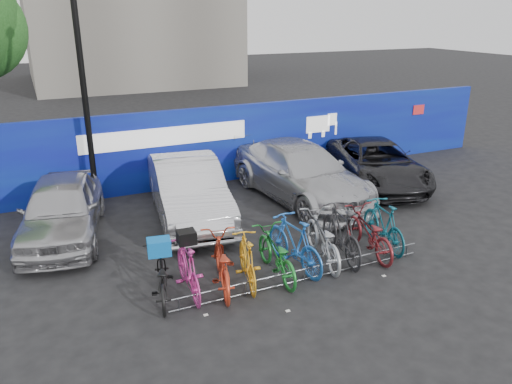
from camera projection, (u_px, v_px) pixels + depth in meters
ground at (290, 268)px, 10.57m from camera, size 100.00×100.00×0.00m
hoarding at (198, 147)px, 15.28m from camera, size 22.00×0.18×2.40m
lamppost at (84, 88)px, 12.81m from camera, size 0.25×0.50×6.11m
bike_rack at (304, 274)px, 10.00m from camera, size 5.60×0.03×0.30m
car_0 at (62, 209)px, 11.79m from camera, size 2.55×4.54×1.46m
car_1 at (188, 190)px, 12.90m from camera, size 2.25×4.89×1.55m
car_2 at (300, 172)px, 14.30m from camera, size 2.64×5.53×1.55m
car_3 at (376, 163)px, 15.54m from camera, size 3.50×5.22×1.33m
bike_0 at (161, 276)px, 9.32m from camera, size 0.98×1.86×0.93m
bike_1 at (188, 268)px, 9.49m from camera, size 0.60×1.78×1.05m
bike_2 at (221, 263)px, 9.70m from camera, size 1.15×2.09×1.04m
bike_3 at (247, 260)px, 9.84m from camera, size 0.84×1.74×1.01m
bike_4 at (276, 254)px, 10.10m from camera, size 0.77×1.91×0.98m
bike_5 at (294, 243)px, 10.39m from camera, size 0.77×1.98×1.16m
bike_6 at (322, 239)px, 10.70m from camera, size 1.10×2.12×1.06m
bike_7 at (341, 233)px, 10.82m from camera, size 0.90×2.07×1.21m
bike_8 at (368, 233)px, 11.04m from camera, size 0.86×1.99×1.02m
bike_9 at (384, 225)px, 11.36m from camera, size 0.79×1.89×1.10m
cargo_crate at (159, 247)px, 9.11m from camera, size 0.47×0.38×0.30m
cargo_topcase at (186, 237)px, 9.27m from camera, size 0.35×0.32×0.25m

